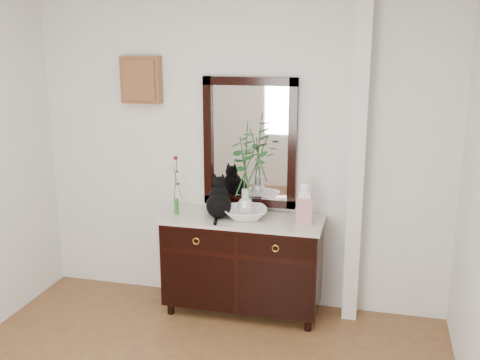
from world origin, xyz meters
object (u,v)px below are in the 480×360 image
(cat, at_px, (219,197))
(ginger_jar, at_px, (304,202))
(lotus_bowl, at_px, (245,213))
(sideboard, at_px, (243,260))

(cat, relative_size, ginger_jar, 0.99)
(lotus_bowl, bearing_deg, cat, -175.09)
(sideboard, bearing_deg, cat, -173.41)
(sideboard, relative_size, ginger_jar, 3.84)
(lotus_bowl, distance_m, ginger_jar, 0.50)
(sideboard, bearing_deg, lotus_bowl, -10.51)
(cat, distance_m, ginger_jar, 0.71)
(sideboard, height_order, ginger_jar, ginger_jar)
(lotus_bowl, bearing_deg, ginger_jar, 0.36)
(sideboard, bearing_deg, ginger_jar, -0.11)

